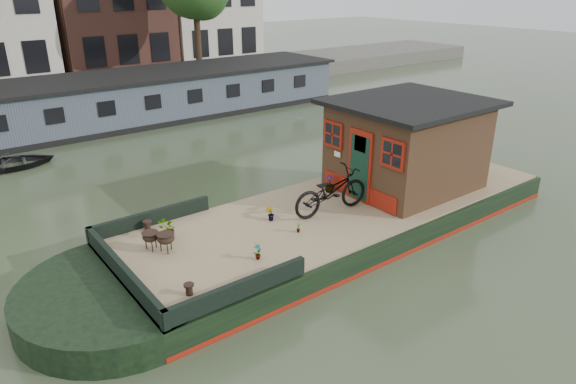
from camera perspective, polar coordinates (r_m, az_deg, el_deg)
ground at (r=13.62m, az=6.38°, el=-3.84°), size 120.00×120.00×0.00m
houseboat_hull at (r=12.70m, az=2.04°, el=-4.38°), size 14.01×4.02×0.60m
houseboat_deck at (r=13.36m, az=6.50°, el=-1.44°), size 11.80×3.80×0.05m
bow_bulwark at (r=10.74m, az=-13.68°, el=-7.09°), size 3.00×4.00×0.35m
cabin at (r=14.45m, az=13.06°, el=5.28°), size 4.00×3.50×2.42m
bicycle at (r=12.64m, az=4.79°, el=0.09°), size 2.18×0.90×1.12m
potted_plant_a at (r=10.66m, az=-3.39°, el=-6.62°), size 0.22×0.19×0.36m
potted_plant_b at (r=12.32m, az=-1.98°, el=-2.44°), size 0.23×0.24×0.34m
potted_plant_c at (r=11.75m, az=-13.18°, el=-4.09°), size 0.47×0.43×0.44m
potted_plant_d at (r=13.98m, az=4.64°, el=0.92°), size 0.32×0.32×0.48m
potted_plant_e at (r=11.76m, az=1.17°, el=-3.90°), size 0.15×0.17×0.27m
brazier_front at (r=11.21m, az=-13.39°, el=-5.50°), size 0.44×0.44×0.43m
brazier_rear at (r=11.38m, az=-14.98°, el=-5.27°), size 0.48×0.48×0.41m
bollard_port at (r=12.30m, az=-15.34°, el=-3.61°), size 0.21×0.21×0.23m
bollard_stbd at (r=9.75m, az=-10.94°, el=-10.57°), size 0.20×0.20×0.22m
dinghy at (r=20.08m, az=-28.63°, el=3.16°), size 3.13×2.39×0.60m
far_houseboat at (r=24.81m, az=-16.58°, el=9.85°), size 20.40×4.40×2.11m
quay at (r=30.96m, az=-21.02°, el=10.69°), size 60.00×6.00×0.90m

